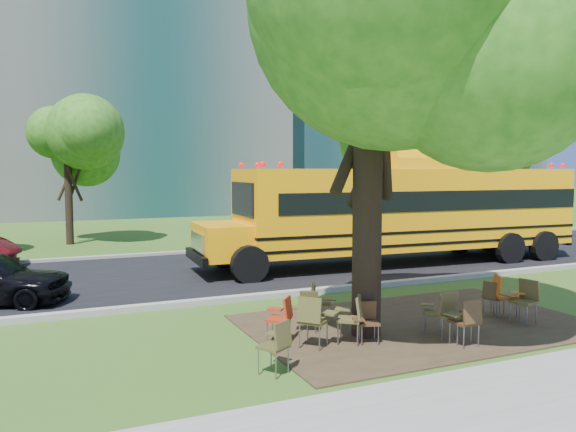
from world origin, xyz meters
name	(u,v)px	position (x,y,z in m)	size (l,w,h in m)	color
ground	(364,324)	(0.00, 0.00, 0.00)	(160.00, 160.00, 0.00)	#34561A
sidewalk	(570,420)	(0.00, -5.00, 0.02)	(60.00, 4.00, 0.04)	gray
dirt_patch	(418,324)	(1.00, -0.50, 0.01)	(7.00, 4.50, 0.03)	#382819
asphalt_road	(250,269)	(0.00, 7.00, 0.02)	(80.00, 8.00, 0.04)	black
kerb_near	(303,292)	(0.00, 3.00, 0.07)	(80.00, 0.25, 0.14)	gray
kerb_far	(214,251)	(0.00, 11.10, 0.07)	(80.00, 0.25, 0.14)	gray
building_main	(7,62)	(-8.00, 36.00, 11.00)	(38.00, 16.00, 22.00)	slate
building_right	(372,75)	(24.00, 38.00, 12.50)	(30.00, 16.00, 25.00)	slate
bg_tree_2	(67,147)	(-5.00, 16.00, 4.21)	(4.80, 4.80, 6.62)	black
bg_tree_3	(355,133)	(8.00, 14.00, 5.03)	(5.60, 5.60, 7.84)	black
bg_tree_4	(495,149)	(16.00, 13.00, 4.34)	(5.00, 5.00, 6.85)	black
main_tree	(369,17)	(-0.42, -0.75, 6.03)	(7.20, 7.20, 9.65)	black
school_bus	(407,209)	(5.34, 5.98, 1.88)	(13.40, 3.59, 3.24)	#FFA008
chair_0	(277,341)	(-2.78, -1.94, 0.53)	(0.57, 0.71, 0.86)	#49451F
chair_1	(314,316)	(-1.70, -1.08, 0.60)	(0.83, 0.66, 0.97)	#4A4620
chair_2	(352,314)	(-0.92, -1.09, 0.56)	(0.61, 0.78, 0.91)	brown
chair_3	(367,318)	(-0.66, -1.17, 0.48)	(0.61, 0.48, 0.78)	#452C18
chair_4	(468,318)	(0.87, -2.12, 0.56)	(0.59, 0.55, 0.90)	#422B17
chair_5	(454,312)	(0.85, -1.76, 0.58)	(0.63, 0.62, 0.93)	brown
chair_6	(524,297)	(3.04, -1.35, 0.58)	(0.66, 0.63, 0.93)	brown
chair_7	(494,295)	(2.92, -0.64, 0.48)	(0.57, 0.53, 0.78)	#51381D
chair_8	(282,314)	(-2.07, -0.49, 0.54)	(0.59, 0.75, 0.87)	#A32711
chair_9	(307,307)	(-1.32, -0.01, 0.49)	(0.67, 0.53, 0.80)	#44401D
chair_10	(319,299)	(-0.82, 0.47, 0.51)	(0.51, 0.65, 0.82)	brown
chair_11	(435,309)	(0.94, -1.12, 0.48)	(0.53, 0.67, 0.78)	#494620
chair_12	(503,292)	(3.00, -0.82, 0.58)	(0.60, 0.76, 0.93)	#CD5915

